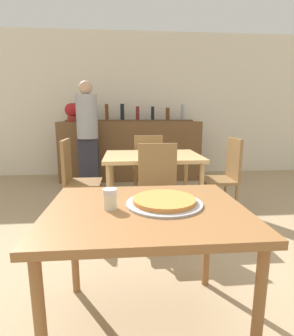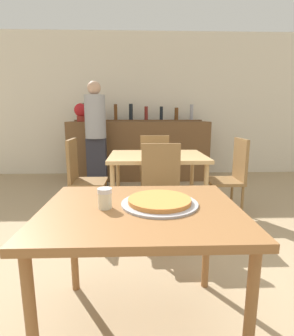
{
  "view_description": "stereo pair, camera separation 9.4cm",
  "coord_description": "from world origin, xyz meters",
  "px_view_note": "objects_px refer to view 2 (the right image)",
  "views": [
    {
      "loc": [
        -0.11,
        -1.31,
        1.22
      ],
      "look_at": [
        0.05,
        0.55,
        0.84
      ],
      "focal_mm": 28.0,
      "sensor_mm": 36.0,
      "label": 1
    },
    {
      "loc": [
        -0.01,
        -1.31,
        1.22
      ],
      "look_at": [
        0.05,
        0.55,
        0.84
      ],
      "focal_mm": 28.0,
      "sensor_mm": 36.0,
      "label": 2
    }
  ],
  "objects_px": {
    "chair_far_side_left": "(81,174)",
    "cheese_shaker": "(105,198)",
    "person_standing": "(96,131)",
    "potted_plant": "(81,111)",
    "chair_far_side_back": "(154,165)",
    "chair_far_side_right": "(231,173)",
    "chair_far_side_front": "(162,187)",
    "pizza_tray": "(160,202)"
  },
  "relations": [
    {
      "from": "chair_far_side_back",
      "to": "pizza_tray",
      "type": "height_order",
      "value": "chair_far_side_back"
    },
    {
      "from": "chair_far_side_right",
      "to": "pizza_tray",
      "type": "bearing_deg",
      "value": -31.11
    },
    {
      "from": "person_standing",
      "to": "chair_far_side_left",
      "type": "bearing_deg",
      "value": -88.59
    },
    {
      "from": "chair_far_side_front",
      "to": "cheese_shaker",
      "type": "relative_size",
      "value": 8.77
    },
    {
      "from": "chair_far_side_back",
      "to": "cheese_shaker",
      "type": "distance_m",
      "value": 2.33
    },
    {
      "from": "chair_far_side_front",
      "to": "chair_far_side_left",
      "type": "distance_m",
      "value": 1.06
    },
    {
      "from": "chair_far_side_back",
      "to": "chair_far_side_left",
      "type": "bearing_deg",
      "value": 33.42
    },
    {
      "from": "cheese_shaker",
      "to": "chair_far_side_left",
      "type": "bearing_deg",
      "value": 106.15
    },
    {
      "from": "chair_far_side_back",
      "to": "cheese_shaker",
      "type": "bearing_deg",
      "value": 80.12
    },
    {
      "from": "cheese_shaker",
      "to": "potted_plant",
      "type": "xyz_separation_m",
      "value": [
        -0.86,
        3.6,
        0.48
      ]
    },
    {
      "from": "chair_far_side_front",
      "to": "chair_far_side_right",
      "type": "relative_size",
      "value": 1.0
    },
    {
      "from": "chair_far_side_right",
      "to": "cheese_shaker",
      "type": "xyz_separation_m",
      "value": [
        -1.28,
        -1.69,
        0.26
      ]
    },
    {
      "from": "chair_far_side_front",
      "to": "person_standing",
      "type": "height_order",
      "value": "person_standing"
    },
    {
      "from": "chair_far_side_front",
      "to": "pizza_tray",
      "type": "distance_m",
      "value": 1.09
    },
    {
      "from": "chair_far_side_back",
      "to": "person_standing",
      "type": "distance_m",
      "value": 1.29
    },
    {
      "from": "chair_far_side_back",
      "to": "chair_far_side_left",
      "type": "height_order",
      "value": "same"
    },
    {
      "from": "person_standing",
      "to": "potted_plant",
      "type": "relative_size",
      "value": 5.32
    },
    {
      "from": "cheese_shaker",
      "to": "potted_plant",
      "type": "bearing_deg",
      "value": 103.46
    },
    {
      "from": "potted_plant",
      "to": "chair_far_side_right",
      "type": "bearing_deg",
      "value": -41.71
    },
    {
      "from": "chair_far_side_left",
      "to": "chair_far_side_right",
      "type": "relative_size",
      "value": 1.0
    },
    {
      "from": "chair_far_side_front",
      "to": "chair_far_side_right",
      "type": "xyz_separation_m",
      "value": [
        0.89,
        0.58,
        0.0
      ]
    },
    {
      "from": "cheese_shaker",
      "to": "chair_far_side_front",
      "type": "bearing_deg",
      "value": 70.29
    },
    {
      "from": "chair_far_side_right",
      "to": "person_standing",
      "type": "distance_m",
      "value": 2.31
    },
    {
      "from": "chair_far_side_left",
      "to": "potted_plant",
      "type": "distance_m",
      "value": 2.08
    },
    {
      "from": "person_standing",
      "to": "chair_far_side_right",
      "type": "bearing_deg",
      "value": -37.41
    },
    {
      "from": "cheese_shaker",
      "to": "potted_plant",
      "type": "relative_size",
      "value": 0.33
    },
    {
      "from": "chair_far_side_back",
      "to": "chair_far_side_right",
      "type": "bearing_deg",
      "value": 146.58
    },
    {
      "from": "chair_far_side_right",
      "to": "pizza_tray",
      "type": "xyz_separation_m",
      "value": [
        -0.99,
        -1.65,
        0.22
      ]
    },
    {
      "from": "chair_far_side_left",
      "to": "pizza_tray",
      "type": "xyz_separation_m",
      "value": [
        0.78,
        -1.65,
        0.22
      ]
    },
    {
      "from": "potted_plant",
      "to": "chair_far_side_left",
      "type": "bearing_deg",
      "value": -78.97
    },
    {
      "from": "person_standing",
      "to": "pizza_tray",
      "type": "bearing_deg",
      "value": -74.97
    },
    {
      "from": "chair_far_side_right",
      "to": "pizza_tray",
      "type": "distance_m",
      "value": 1.94
    },
    {
      "from": "chair_far_side_left",
      "to": "chair_far_side_right",
      "type": "distance_m",
      "value": 1.77
    },
    {
      "from": "chair_far_side_back",
      "to": "cheese_shaker",
      "type": "xyz_separation_m",
      "value": [
        -0.4,
        -2.28,
        0.26
      ]
    },
    {
      "from": "chair_far_side_front",
      "to": "cheese_shaker",
      "type": "bearing_deg",
      "value": -109.71
    },
    {
      "from": "person_standing",
      "to": "potted_plant",
      "type": "height_order",
      "value": "person_standing"
    },
    {
      "from": "chair_far_side_left",
      "to": "cheese_shaker",
      "type": "relative_size",
      "value": 8.77
    },
    {
      "from": "chair_far_side_front",
      "to": "person_standing",
      "type": "bearing_deg",
      "value": 115.08
    },
    {
      "from": "chair_far_side_back",
      "to": "pizza_tray",
      "type": "bearing_deg",
      "value": 87.25
    },
    {
      "from": "chair_far_side_back",
      "to": "chair_far_side_left",
      "type": "distance_m",
      "value": 1.06
    },
    {
      "from": "chair_far_side_left",
      "to": "cheese_shaker",
      "type": "height_order",
      "value": "chair_far_side_left"
    },
    {
      "from": "chair_far_side_back",
      "to": "person_standing",
      "type": "height_order",
      "value": "person_standing"
    }
  ]
}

